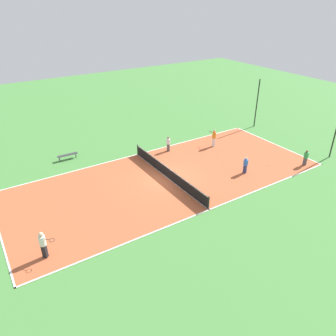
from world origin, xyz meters
name	(u,v)px	position (x,y,z in m)	size (l,w,h in m)	color
ground_plane	(168,178)	(0.00, 0.00, 0.00)	(80.00, 80.00, 0.00)	#47843D
court_surface	(168,178)	(0.00, 0.00, 0.01)	(10.32, 24.55, 0.02)	#B75633
tennis_net	(168,172)	(0.00, 0.00, 0.52)	(10.12, 0.10, 0.97)	black
bench	(68,155)	(-7.54, -5.57, 0.39)	(0.36, 1.74, 0.45)	#333338
player_near_blue	(246,164)	(2.64, 5.66, 0.80)	(0.47, 0.47, 1.40)	navy
player_center_orange	(214,137)	(-2.80, 6.91, 0.98)	(0.94, 0.37, 1.67)	white
player_far_white	(43,243)	(3.75, -10.38, 0.99)	(0.90, 0.89, 1.68)	black
player_far_green	(306,157)	(4.36, 10.90, 0.78)	(0.40, 0.40, 1.36)	#4C4C51
player_near_white	(168,143)	(-4.22, 2.73, 0.80)	(0.45, 0.45, 1.40)	#4C4C51
tennis_ball_near_net	(189,199)	(3.35, -0.39, 0.06)	(0.07, 0.07, 0.07)	#CCE033
tennis_ball_far_baseline	(270,165)	(2.85, 8.38, 0.06)	(0.07, 0.07, 0.07)	#CCE033
tennis_ball_midcourt	(109,165)	(-4.44, -3.02, 0.06)	(0.07, 0.07, 0.07)	#CCE033
tennis_ball_right_alley	(188,188)	(2.10, 0.40, 0.06)	(0.07, 0.07, 0.07)	#CCE033
fence_post_back_left	(257,103)	(-4.56, 14.12, 2.56)	(0.12, 0.12, 5.12)	black
fence_post_back_right	(336,130)	(4.56, 14.12, 2.56)	(0.12, 0.12, 5.12)	black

